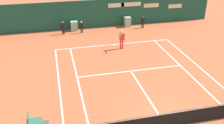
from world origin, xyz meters
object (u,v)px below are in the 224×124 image
at_px(player_on_baseline, 122,38).
at_px(ball_kid_right_post, 143,21).
at_px(ball_kid_left_post, 63,27).
at_px(tennis_ball_mid_court, 127,62).
at_px(tennis_ball_by_sideline, 95,117).
at_px(ball_kid_centre_post, 81,26).
at_px(tennis_ball_near_service_line, 189,78).

relative_size(player_on_baseline, ball_kid_right_post, 1.46).
distance_m(ball_kid_left_post, tennis_ball_mid_court, 8.85).
height_order(player_on_baseline, tennis_ball_by_sideline, player_on_baseline).
distance_m(ball_kid_left_post, tennis_ball_by_sideline, 13.85).
xyz_separation_m(ball_kid_centre_post, tennis_ball_near_service_line, (6.10, -11.19, -0.68)).
bearing_deg(tennis_ball_by_sideline, ball_kid_centre_post, 85.45).
distance_m(ball_kid_right_post, tennis_ball_mid_court, 8.61).
height_order(player_on_baseline, tennis_ball_near_service_line, player_on_baseline).
bearing_deg(tennis_ball_by_sideline, tennis_ball_near_service_line, 20.01).
relative_size(player_on_baseline, tennis_ball_near_service_line, 27.56).
height_order(ball_kid_centre_post, tennis_ball_mid_court, ball_kid_centre_post).
distance_m(ball_kid_centre_post, tennis_ball_mid_court, 8.06).
bearing_deg(tennis_ball_mid_court, tennis_ball_by_sideline, -120.85).
height_order(ball_kid_right_post, ball_kid_centre_post, ball_kid_right_post).
height_order(ball_kid_left_post, tennis_ball_by_sideline, ball_kid_left_post).
bearing_deg(ball_kid_right_post, tennis_ball_near_service_line, 87.26).
height_order(ball_kid_left_post, tennis_ball_near_service_line, ball_kid_left_post).
height_order(player_on_baseline, ball_kid_centre_post, player_on_baseline).
bearing_deg(tennis_ball_by_sideline, ball_kid_right_post, 60.81).
xyz_separation_m(tennis_ball_near_service_line, tennis_ball_mid_court, (-3.48, 3.60, 0.00)).
relative_size(ball_kid_left_post, tennis_ball_by_sideline, 20.10).
bearing_deg(tennis_ball_mid_court, ball_kid_centre_post, 109.02).
bearing_deg(ball_kid_left_post, player_on_baseline, 124.97).
distance_m(player_on_baseline, tennis_ball_by_sideline, 9.78).
xyz_separation_m(player_on_baseline, ball_kid_centre_post, (-2.90, 4.93, -0.28)).
height_order(ball_kid_left_post, tennis_ball_mid_court, ball_kid_left_post).
bearing_deg(tennis_ball_near_service_line, tennis_ball_mid_court, 134.06).
relative_size(ball_kid_right_post, tennis_ball_near_service_line, 18.85).
height_order(tennis_ball_by_sideline, tennis_ball_mid_court, same).
distance_m(ball_kid_right_post, tennis_ball_by_sideline, 15.83).
bearing_deg(ball_kid_right_post, ball_kid_left_post, -0.09).
height_order(player_on_baseline, tennis_ball_mid_court, player_on_baseline).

